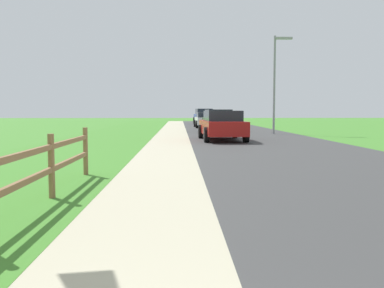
% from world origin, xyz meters
% --- Properties ---
extents(ground_plane, '(120.00, 120.00, 0.00)m').
position_xyz_m(ground_plane, '(0.00, 25.00, 0.00)').
color(ground_plane, '#43852D').
extents(road_asphalt, '(7.00, 66.00, 0.01)m').
position_xyz_m(road_asphalt, '(3.50, 27.00, 0.00)').
color(road_asphalt, '#3C3C3C').
rests_on(road_asphalt, ground).
extents(curb_concrete, '(6.00, 66.00, 0.01)m').
position_xyz_m(curb_concrete, '(-3.00, 27.00, 0.00)').
color(curb_concrete, '#BBB395').
rests_on(curb_concrete, ground).
extents(grass_verge, '(5.00, 66.00, 0.00)m').
position_xyz_m(grass_verge, '(-4.50, 27.00, 0.01)').
color(grass_verge, '#43852D').
rests_on(grass_verge, ground).
extents(parked_suv_red, '(2.24, 5.04, 1.50)m').
position_xyz_m(parked_suv_red, '(1.63, 21.43, 0.78)').
color(parked_suv_red, maroon).
rests_on(parked_suv_red, ground).
extents(parked_car_black, '(2.18, 4.96, 1.57)m').
position_xyz_m(parked_car_black, '(2.19, 29.75, 0.80)').
color(parked_car_black, black).
rests_on(parked_car_black, ground).
extents(parked_car_white, '(2.19, 4.78, 1.35)m').
position_xyz_m(parked_car_white, '(1.92, 37.57, 0.70)').
color(parked_car_white, white).
rests_on(parked_car_white, ground).
extents(parked_car_blue, '(2.31, 4.75, 1.70)m').
position_xyz_m(parked_car_blue, '(2.21, 46.78, 0.86)').
color(parked_car_blue, navy).
rests_on(parked_car_blue, ground).
extents(street_lamp, '(1.17, 0.20, 6.21)m').
position_xyz_m(street_lamp, '(5.64, 27.06, 3.70)').
color(street_lamp, gray).
rests_on(street_lamp, ground).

